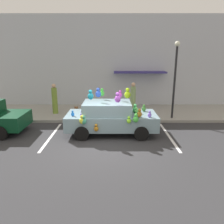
% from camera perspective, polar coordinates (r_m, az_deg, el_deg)
% --- Properties ---
extents(ground_plane, '(60.00, 60.00, 0.00)m').
position_cam_1_polar(ground_plane, '(8.98, -2.20, -8.87)').
color(ground_plane, '#2D2D30').
extents(sidewalk, '(24.00, 4.00, 0.15)m').
position_cam_1_polar(sidewalk, '(13.68, -1.39, -0.09)').
color(sidewalk, gray).
rests_on(sidewalk, ground).
extents(storefront_building, '(24.00, 1.25, 6.40)m').
position_cam_1_polar(storefront_building, '(15.36, -1.16, 13.34)').
color(storefront_building, '#B2B7C1').
rests_on(storefront_building, ground).
extents(parking_stripe_front, '(0.12, 3.60, 0.01)m').
position_cam_1_polar(parking_stripe_front, '(10.25, 15.30, -6.31)').
color(parking_stripe_front, silver).
rests_on(parking_stripe_front, ground).
extents(parking_stripe_rear, '(0.12, 3.60, 0.01)m').
position_cam_1_polar(parking_stripe_rear, '(10.29, -16.01, -6.26)').
color(parking_stripe_rear, silver).
rests_on(parking_stripe_rear, ground).
extents(plush_covered_car, '(4.25, 2.13, 2.23)m').
position_cam_1_polar(plush_covered_car, '(10.00, -0.30, -1.39)').
color(plush_covered_car, gray).
rests_on(plush_covered_car, ground).
extents(teddy_bear_on_sidewalk, '(0.30, 0.25, 0.57)m').
position_cam_1_polar(teddy_bear_on_sidewalk, '(12.79, -9.54, 0.20)').
color(teddy_bear_on_sidewalk, brown).
rests_on(teddy_bear_on_sidewalk, sidewalk).
extents(street_lamp_post, '(0.28, 0.28, 4.25)m').
position_cam_1_polar(street_lamp_post, '(12.25, 16.93, 10.11)').
color(street_lamp_post, black).
rests_on(street_lamp_post, sidewalk).
extents(pedestrian_near_shopfront, '(0.34, 0.34, 1.85)m').
position_cam_1_polar(pedestrian_near_shopfront, '(13.47, -15.21, 3.30)').
color(pedestrian_near_shopfront, olive).
rests_on(pedestrian_near_shopfront, sidewalk).
extents(pedestrian_walking_past, '(0.32, 0.32, 1.92)m').
position_cam_1_polar(pedestrian_walking_past, '(13.14, 5.85, 3.64)').
color(pedestrian_walking_past, '#819A5F').
rests_on(pedestrian_walking_past, sidewalk).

